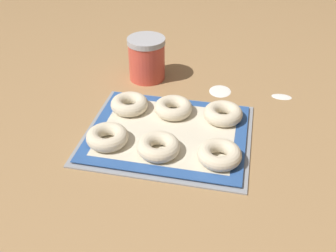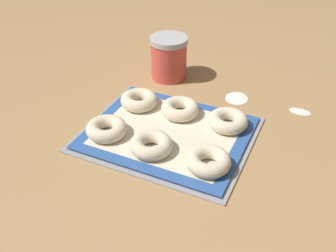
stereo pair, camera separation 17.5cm
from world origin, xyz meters
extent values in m
plane|color=#A87F51|center=(0.00, 0.00, 0.00)|extent=(2.80, 2.80, 0.00)
cube|color=#93969B|center=(0.02, 0.01, 0.00)|extent=(0.41, 0.34, 0.01)
cube|color=#2D569E|center=(0.02, 0.01, 0.01)|extent=(0.39, 0.32, 0.00)
cube|color=beige|center=(0.02, 0.01, 0.01)|extent=(0.33, 0.26, 0.00)
torus|color=beige|center=(-0.11, -0.07, 0.03)|extent=(0.10, 0.10, 0.03)
torus|color=beige|center=(0.01, -0.08, 0.03)|extent=(0.10, 0.10, 0.03)
torus|color=beige|center=(0.16, -0.08, 0.03)|extent=(0.10, 0.10, 0.03)
torus|color=beige|center=(-0.10, 0.08, 0.03)|extent=(0.10, 0.10, 0.03)
torus|color=beige|center=(0.02, 0.09, 0.03)|extent=(0.10, 0.10, 0.03)
torus|color=beige|center=(0.15, 0.09, 0.03)|extent=(0.10, 0.10, 0.03)
cylinder|color=#DB4C3D|center=(-0.11, 0.29, 0.06)|extent=(0.11, 0.11, 0.12)
cylinder|color=#B2B2B7|center=(-0.11, 0.29, 0.12)|extent=(0.11, 0.11, 0.02)
ellipsoid|color=white|center=(0.13, 0.25, 0.00)|extent=(0.06, 0.07, 0.00)
ellipsoid|color=white|center=(0.30, 0.26, 0.00)|extent=(0.06, 0.03, 0.00)
camera|label=1|loc=(0.19, -0.77, 0.60)|focal=42.00mm
camera|label=2|loc=(0.35, -0.71, 0.60)|focal=42.00mm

